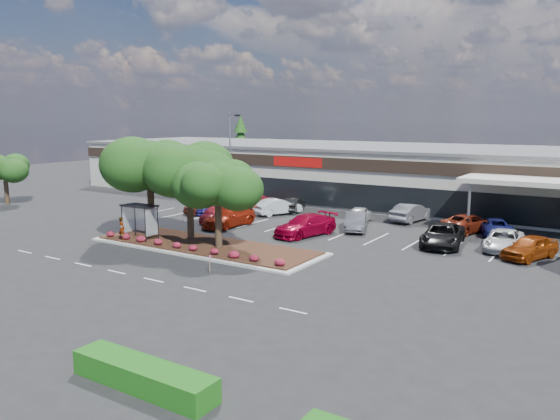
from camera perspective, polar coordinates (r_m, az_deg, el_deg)
The scene contains 31 objects.
ground at distance 36.46m, azimuth -9.45°, elevation -5.50°, with size 160.00×160.00×0.00m, color black.
retail_store at distance 64.74m, azimuth 11.05°, elevation 3.86°, with size 80.40×25.20×6.25m.
landscape_island at distance 40.62m, azimuth -7.78°, elevation -3.72°, with size 18.00×6.00×0.26m.
lane_markings at distance 44.58m, azimuth -0.59°, elevation -2.60°, with size 33.12×20.06×0.01m.
shrub_row at distance 39.01m, azimuth -9.79°, elevation -3.75°, with size 17.00×0.80×0.50m, color maroon, non-canonical shape.
bus_shelter at distance 43.20m, azimuth -14.32°, elevation -0.18°, with size 2.75×1.55×2.59m.
island_tree_west at distance 44.34m, azimuth -13.40°, elevation 2.58°, with size 7.20×7.20×7.89m, color #1C3B12, non-canonical shape.
island_tree_mid at distance 42.46m, azimuth -9.42°, elevation 2.02°, with size 6.60×6.60×7.32m, color #1C3B12, non-canonical shape.
island_tree_east at distance 38.81m, azimuth -6.49°, elevation 0.78°, with size 5.80×5.80×6.50m, color #1C3B12, non-canonical shape.
hedge_south_east at distance 20.64m, azimuth -14.09°, elevation -16.44°, with size 6.00×1.30×0.90m, color #134F11.
tree_west_far at distance 67.35m, azimuth -26.76°, elevation 2.92°, with size 4.80×4.80×5.61m, color #1C3B12, non-canonical shape.
conifer_north_west at distance 89.97m, azimuth -4.12°, elevation 6.74°, with size 4.40×4.40×10.00m, color #1C3B12.
person_waiting at distance 43.17m, azimuth -16.19°, elevation -1.85°, with size 0.64×0.42×1.75m, color #594C47.
light_pole at distance 53.01m, azimuth -5.16°, elevation 4.09°, with size 1.38×0.87×9.88m.
survey_stake at distance 33.90m, azimuth -7.34°, elevation -5.38°, with size 0.07×0.14×1.09m.
car_0 at distance 55.24m, azimuth -7.30°, elevation 0.49°, with size 2.13×5.23×1.52m, color navy.
car_1 at distance 54.62m, azimuth -7.76°, elevation 0.40°, with size 1.83×4.55×1.55m, color maroon.
car_2 at distance 50.74m, azimuth -6.81°, elevation -0.40°, with size 1.90×4.67×1.35m, color maroon.
car_3 at distance 48.10m, azimuth -5.35°, elevation -0.75°, with size 2.30×5.66×1.64m, color maroon.
car_4 at distance 44.17m, azimuth 2.66°, elevation -1.61°, with size 2.37×5.83×1.69m, color maroon.
car_5 at distance 46.71m, azimuth 7.91°, elevation -1.16°, with size 1.65×4.73×1.56m, color #4E4D54.
car_6 at distance 42.32m, azimuth 16.63°, elevation -2.53°, with size 2.73×5.93×1.65m, color black.
car_7 at distance 42.48m, azimuth 22.34°, elevation -2.94°, with size 2.41×5.22×1.45m, color silver.
car_8 at distance 40.56m, azimuth 24.65°, elevation -3.56°, with size 1.89×4.70×1.60m, color #823009.
car_9 at distance 58.54m, azimuth -2.57°, elevation 1.01°, with size 1.48×4.25×1.40m, color maroon.
car_10 at distance 55.48m, azimuth 1.40°, elevation 0.56°, with size 1.51×4.34×1.43m, color black.
car_11 at distance 53.73m, azimuth -0.23°, elevation 0.36°, with size 1.69×4.85×1.60m, color silver.
car_12 at distance 50.24m, azimuth 8.34°, elevation -0.45°, with size 1.77×4.39×1.50m, color #B3B3B3.
car_13 at distance 51.60m, azimuth 13.58°, elevation -0.25°, with size 1.77×5.08×1.67m, color #57565D.
car_15 at distance 47.96m, azimuth 21.45°, elevation -1.57°, with size 2.29×4.96×1.38m, color navy.
car_16 at distance 48.31m, azimuth 19.14°, elevation -1.28°, with size 2.50×5.42×1.50m, color maroon.
Camera 1 is at (23.74, -26.03, 9.40)m, focal length 35.00 mm.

